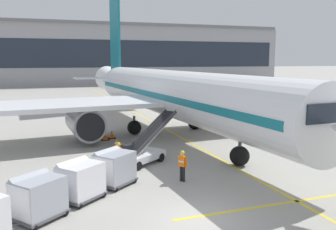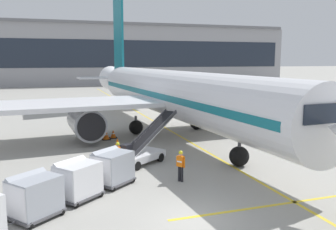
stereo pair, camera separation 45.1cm
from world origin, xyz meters
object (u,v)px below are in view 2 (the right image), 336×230
at_px(ground_crew_by_carts, 181,164).
at_px(baggage_cart_second, 77,179).
at_px(baggage_cart_lead, 112,167).
at_px(safety_cone_wingtip, 118,144).
at_px(ground_crew_by_loader, 118,154).
at_px(safety_cone_nose_mark, 106,135).
at_px(belt_loader, 142,150).
at_px(baggage_cart_third, 34,195).
at_px(safety_cone_engine_keepout, 113,134).
at_px(parked_airplane, 171,94).

bearing_deg(ground_crew_by_carts, baggage_cart_second, -171.39).
bearing_deg(baggage_cart_lead, safety_cone_wingtip, 77.57).
height_order(baggage_cart_lead, ground_crew_by_loader, baggage_cart_lead).
distance_m(safety_cone_wingtip, safety_cone_nose_mark, 3.40).
relative_size(belt_loader, baggage_cart_third, 1.89).
xyz_separation_m(baggage_cart_lead, ground_crew_by_loader, (0.77, 2.45, -0.00)).
bearing_deg(baggage_cart_second, ground_crew_by_loader, 55.75).
distance_m(baggage_cart_lead, safety_cone_nose_mark, 11.31).
bearing_deg(baggage_cart_lead, baggage_cart_third, -140.96).
xyz_separation_m(baggage_cart_third, ground_crew_by_loader, (4.60, 5.55, -0.00)).
xyz_separation_m(belt_loader, safety_cone_engine_keepout, (-0.51, 8.13, -0.55)).
bearing_deg(baggage_cart_second, parked_airplane, 55.22).
bearing_deg(safety_cone_nose_mark, ground_crew_by_carts, -79.18).
bearing_deg(parked_airplane, safety_cone_nose_mark, -173.48).
xyz_separation_m(parked_airplane, safety_cone_nose_mark, (-6.00, -0.69, -3.23)).
height_order(ground_crew_by_carts, safety_cone_wingtip, ground_crew_by_carts).
xyz_separation_m(baggage_cart_second, baggage_cart_third, (-1.89, -1.57, 0.00)).
bearing_deg(safety_cone_nose_mark, baggage_cart_second, -104.62).
height_order(parked_airplane, baggage_cart_second, parked_airplane).
bearing_deg(baggage_cart_third, ground_crew_by_loader, 50.36).
bearing_deg(belt_loader, baggage_cart_lead, -126.24).
height_order(parked_airplane, baggage_cart_lead, parked_airplane).
distance_m(baggage_cart_lead, baggage_cart_second, 2.47).
height_order(baggage_cart_lead, safety_cone_wingtip, baggage_cart_lead).
relative_size(baggage_cart_lead, baggage_cart_third, 1.00).
relative_size(baggage_cart_lead, ground_crew_by_carts, 1.51).
bearing_deg(safety_cone_nose_mark, ground_crew_by_loader, -94.01).
height_order(ground_crew_by_loader, ground_crew_by_carts, same).
relative_size(baggage_cart_lead, safety_cone_nose_mark, 3.33).
xyz_separation_m(belt_loader, baggage_cart_second, (-4.50, -5.03, 0.11)).
bearing_deg(baggage_cart_third, parked_airplane, 53.22).
height_order(belt_loader, ground_crew_by_carts, belt_loader).
relative_size(safety_cone_engine_keepout, safety_cone_wingtip, 0.89).
distance_m(belt_loader, baggage_cart_third, 9.19).
bearing_deg(ground_crew_by_loader, parked_airplane, 55.00).
bearing_deg(safety_cone_engine_keepout, ground_crew_by_loader, -97.98).
relative_size(baggage_cart_lead, safety_cone_engine_keepout, 3.73).
bearing_deg(safety_cone_engine_keepout, safety_cone_wingtip, -94.98).
relative_size(parked_airplane, belt_loader, 9.02).
bearing_deg(baggage_cart_third, ground_crew_by_carts, 17.92).
xyz_separation_m(parked_airplane, baggage_cart_lead, (-7.38, -11.89, -2.61)).
bearing_deg(baggage_cart_second, safety_cone_engine_keepout, 73.11).
xyz_separation_m(parked_airplane, safety_cone_wingtip, (-5.66, -4.06, -3.22)).
bearing_deg(baggage_cart_second, safety_cone_nose_mark, 75.38).
relative_size(ground_crew_by_loader, safety_cone_wingtip, 2.20).
distance_m(ground_crew_by_loader, safety_cone_engine_keepout, 9.29).
bearing_deg(parked_airplane, belt_loader, -119.87).
distance_m(parked_airplane, safety_cone_wingtip, 7.68).
distance_m(baggage_cart_second, ground_crew_by_loader, 4.81).
distance_m(safety_cone_engine_keepout, safety_cone_wingtip, 3.81).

